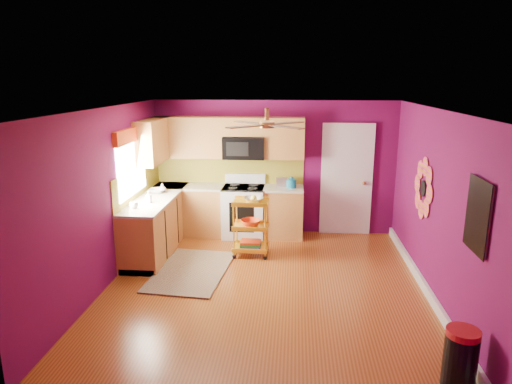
{
  "coord_description": "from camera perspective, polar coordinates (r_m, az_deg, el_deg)",
  "views": [
    {
      "loc": [
        0.38,
        -5.94,
        2.89
      ],
      "look_at": [
        -0.17,
        0.4,
        1.29
      ],
      "focal_mm": 32.0,
      "sensor_mm": 36.0,
      "label": 1
    }
  ],
  "objects": [
    {
      "name": "ground",
      "position": [
        6.62,
        1.15,
        -11.81
      ],
      "size": [
        5.0,
        5.0,
        0.0
      ],
      "primitive_type": "plane",
      "color": "brown",
      "rests_on": "ground"
    },
    {
      "name": "room_envelope",
      "position": [
        6.09,
        1.48,
        2.14
      ],
      "size": [
        4.54,
        5.04,
        2.52
      ],
      "color": "#5F0A44",
      "rests_on": "ground"
    },
    {
      "name": "lower_cabinets",
      "position": [
        8.32,
        -7.29,
        -3.21
      ],
      "size": [
        2.81,
        2.31,
        0.94
      ],
      "color": "#9C622A",
      "rests_on": "ground"
    },
    {
      "name": "electric_range",
      "position": [
        8.52,
        -1.55,
        -2.35
      ],
      "size": [
        0.76,
        0.66,
        1.13
      ],
      "color": "white",
      "rests_on": "ground"
    },
    {
      "name": "upper_cabinetry",
      "position": [
        8.35,
        -6.37,
        6.48
      ],
      "size": [
        2.8,
        2.3,
        1.26
      ],
      "color": "#9C622A",
      "rests_on": "ground"
    },
    {
      "name": "left_window",
      "position": [
        7.55,
        -15.33,
        4.79
      ],
      "size": [
        0.08,
        1.35,
        1.08
      ],
      "color": "white",
      "rests_on": "ground"
    },
    {
      "name": "panel_door",
      "position": [
        8.67,
        11.24,
        1.38
      ],
      "size": [
        0.95,
        0.11,
        2.15
      ],
      "color": "white",
      "rests_on": "ground"
    },
    {
      "name": "right_wall_art",
      "position": [
        6.08,
        22.46,
        -0.79
      ],
      "size": [
        0.04,
        2.74,
        1.04
      ],
      "color": "black",
      "rests_on": "ground"
    },
    {
      "name": "ceiling_fan",
      "position": [
        6.19,
        1.38,
        8.5
      ],
      "size": [
        1.01,
        1.01,
        0.26
      ],
      "color": "#BF8C3F",
      "rests_on": "ground"
    },
    {
      "name": "shag_rug",
      "position": [
        7.17,
        -8.05,
        -9.73
      ],
      "size": [
        1.17,
        1.77,
        0.02
      ],
      "primitive_type": "cube",
      "rotation": [
        0.0,
        0.0,
        -0.08
      ],
      "color": "black",
      "rests_on": "ground"
    },
    {
      "name": "rolling_cart",
      "position": [
        7.55,
        -0.61,
        -4.11
      ],
      "size": [
        0.58,
        0.43,
        1.04
      ],
      "color": "gold",
      "rests_on": "ground"
    },
    {
      "name": "trash_can",
      "position": [
        5.01,
        24.18,
        -18.45
      ],
      "size": [
        0.32,
        0.34,
        0.6
      ],
      "color": "black",
      "rests_on": "ground"
    },
    {
      "name": "teal_kettle",
      "position": [
        8.34,
        4.44,
        1.09
      ],
      "size": [
        0.18,
        0.18,
        0.21
      ],
      "color": "#147698",
      "rests_on": "lower_cabinets"
    },
    {
      "name": "toaster",
      "position": [
        8.39,
        3.32,
        1.24
      ],
      "size": [
        0.22,
        0.15,
        0.18
      ],
      "primitive_type": "cube",
      "color": "beige",
      "rests_on": "lower_cabinets"
    },
    {
      "name": "soap_bottle_a",
      "position": [
        7.54,
        -13.29,
        -0.58
      ],
      "size": [
        0.08,
        0.08,
        0.18
      ],
      "primitive_type": "imported",
      "color": "#EA3F72",
      "rests_on": "lower_cabinets"
    },
    {
      "name": "soap_bottle_b",
      "position": [
        8.17,
        -11.64,
        0.53
      ],
      "size": [
        0.12,
        0.12,
        0.16
      ],
      "primitive_type": "imported",
      "color": "white",
      "rests_on": "lower_cabinets"
    },
    {
      "name": "counter_dish",
      "position": [
        8.15,
        -12.27,
        0.15
      ],
      "size": [
        0.28,
        0.28,
        0.07
      ],
      "primitive_type": "imported",
      "color": "white",
      "rests_on": "lower_cabinets"
    },
    {
      "name": "counter_cup",
      "position": [
        7.26,
        -15.0,
        -1.59
      ],
      "size": [
        0.13,
        0.13,
        0.1
      ],
      "primitive_type": "imported",
      "color": "white",
      "rests_on": "lower_cabinets"
    }
  ]
}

